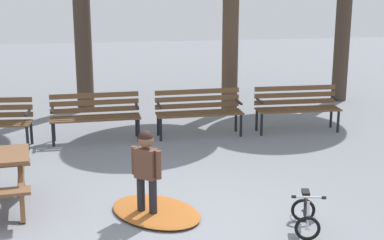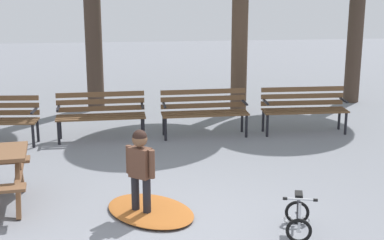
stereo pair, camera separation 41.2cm
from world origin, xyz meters
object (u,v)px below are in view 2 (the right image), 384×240
object	(u,v)px
park_bench_left	(101,112)
park_bench_far_right	(304,106)
kids_bicycle	(298,217)
child_standing	(140,166)
park_bench_right	(204,109)

from	to	relation	value
park_bench_left	park_bench_far_right	size ratio (longest dim) A/B	1.01
park_bench_far_right	kids_bicycle	size ratio (longest dim) A/B	2.60
park_bench_far_right	child_standing	world-z (taller)	child_standing
park_bench_right	park_bench_far_right	bearing A→B (deg)	0.67
park_bench_left	kids_bicycle	bearing A→B (deg)	-59.18
park_bench_left	park_bench_right	world-z (taller)	same
park_bench_left	kids_bicycle	size ratio (longest dim) A/B	2.63
kids_bicycle	park_bench_left	bearing A→B (deg)	120.82
park_bench_far_right	kids_bicycle	bearing A→B (deg)	-107.17
kids_bicycle	park_bench_right	bearing A→B (deg)	97.99
park_bench_left	park_bench_right	distance (m)	1.90
park_bench_right	kids_bicycle	distance (m)	4.27
park_bench_left	park_bench_right	xyz separation A→B (m)	(1.90, 0.04, 0.00)
park_bench_left	kids_bicycle	xyz separation A→B (m)	(2.49, -4.18, -0.31)
park_bench_right	kids_bicycle	size ratio (longest dim) A/B	2.62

